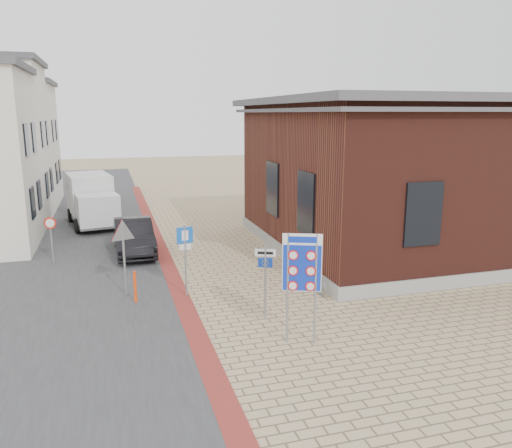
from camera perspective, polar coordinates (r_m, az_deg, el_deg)
ground at (r=15.14m, az=0.67°, el=-11.32°), size 120.00×120.00×0.00m
road_strip at (r=28.92m, az=-18.88°, el=-0.37°), size 7.00×60.00×0.02m
curb_strip at (r=24.11m, az=-10.96°, el=-2.39°), size 0.60×40.00×0.02m
brick_building at (r=24.24m, az=16.41°, el=5.77°), size 13.00×13.00×6.80m
townhouse_far at (r=37.92m, az=-27.24°, el=8.20°), size 7.40×6.40×8.30m
bike_rack at (r=17.83m, az=6.78°, el=-6.75°), size 0.08×1.80×0.60m
sedan at (r=22.89m, az=-13.78°, el=-1.39°), size 1.71×4.64×1.52m
box_truck at (r=29.18m, az=-18.27°, el=2.66°), size 2.99×5.63×2.80m
border_sign at (r=13.24m, az=5.28°, el=-4.68°), size 0.99×0.44×3.07m
essen_sign at (r=14.91m, az=1.07°, el=-5.33°), size 0.60×0.28×2.35m
parking_sign at (r=16.87m, az=-8.10°, el=-2.76°), size 0.55×0.12×2.51m
yield_sign at (r=17.23m, az=-14.96°, el=-1.67°), size 0.90×0.37×2.64m
speed_sign at (r=21.90m, az=-22.36°, el=-1.07°), size 0.48×0.10×2.03m
bollard at (r=16.98m, az=-13.65°, el=-7.02°), size 0.12×0.12×1.08m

